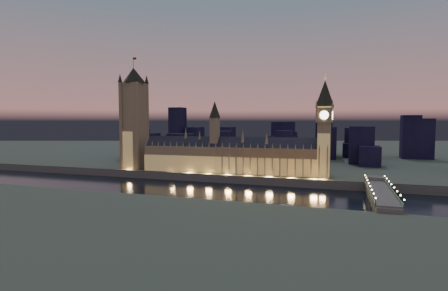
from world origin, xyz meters
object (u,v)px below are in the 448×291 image
(elizabeth_tower, at_px, (324,120))
(westminster_bridge, at_px, (380,195))
(victoria_tower, at_px, (134,113))
(river_boat, at_px, (294,211))
(palace_of_westminster, at_px, (231,156))

(elizabeth_tower, bearing_deg, westminster_bridge, -55.03)
(victoria_tower, xyz_separation_m, elizabeth_tower, (218.00, -0.01, -7.93))
(westminster_bridge, bearing_deg, river_boat, -137.73)
(westminster_bridge, bearing_deg, elizabeth_tower, 124.97)
(palace_of_westminster, height_order, elizabeth_tower, elizabeth_tower)
(westminster_bridge, relative_size, river_boat, 2.63)
(victoria_tower, relative_size, river_boat, 3.05)
(victoria_tower, height_order, westminster_bridge, victoria_tower)
(palace_of_westminster, xyz_separation_m, westminster_bridge, (142.69, -65.20, -20.38))
(elizabeth_tower, relative_size, river_boat, 2.40)
(victoria_tower, distance_m, elizabeth_tower, 218.14)
(elizabeth_tower, relative_size, westminster_bridge, 0.91)
(elizabeth_tower, height_order, river_boat, elizabeth_tower)
(westminster_bridge, bearing_deg, palace_of_westminster, 155.44)
(palace_of_westminster, height_order, victoria_tower, victoria_tower)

